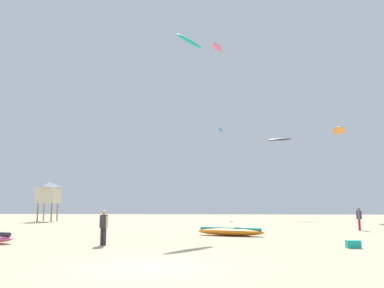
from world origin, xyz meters
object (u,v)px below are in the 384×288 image
at_px(kite_aloft_1, 339,131).
at_px(kite_aloft_7, 217,47).
at_px(kite_aloft_5, 221,130).
at_px(kite_aloft_6, 280,139).
at_px(person_midground, 359,217).
at_px(person_foreground, 104,225).
at_px(kite_grounded_mid, 230,232).
at_px(cooler_box, 353,244).
at_px(kite_aloft_2, 189,41).
at_px(lifeguard_tower, 49,192).

height_order(kite_aloft_1, kite_aloft_7, kite_aloft_7).
distance_m(kite_aloft_5, kite_aloft_6, 7.96).
relative_size(kite_aloft_5, kite_aloft_6, 0.68).
bearing_deg(person_midground, person_foreground, 59.56).
distance_m(kite_grounded_mid, kite_aloft_7, 26.75).
relative_size(person_foreground, person_midground, 0.98).
height_order(person_midground, kite_aloft_7, kite_aloft_7).
height_order(cooler_box, kite_aloft_2, kite_aloft_2).
distance_m(cooler_box, kite_aloft_1, 31.95).
distance_m(person_foreground, person_midground, 18.61).
bearing_deg(kite_aloft_6, person_foreground, -110.89).
relative_size(person_foreground, kite_aloft_6, 0.50).
height_order(person_midground, lifeguard_tower, lifeguard_tower).
bearing_deg(kite_aloft_1, kite_aloft_2, -135.61).
relative_size(kite_aloft_6, kite_aloft_7, 1.31).
bearing_deg(kite_aloft_5, kite_grounded_mid, -89.17).
bearing_deg(kite_aloft_1, person_foreground, -123.41).
xyz_separation_m(person_midground, kite_aloft_7, (-9.85, 13.48, 18.24)).
bearing_deg(cooler_box, kite_aloft_1, 74.22).
distance_m(lifeguard_tower, kite_aloft_2, 22.82).
bearing_deg(kite_aloft_2, kite_aloft_7, 79.34).
bearing_deg(kite_aloft_2, cooler_box, -59.26).
relative_size(kite_aloft_2, kite_aloft_7, 1.46).
bearing_deg(kite_aloft_7, kite_aloft_6, 49.67).
bearing_deg(kite_aloft_7, kite_aloft_1, 16.57).
bearing_deg(cooler_box, kite_aloft_7, 102.91).
bearing_deg(kite_aloft_5, kite_aloft_1, -26.30).
distance_m(person_midground, kite_aloft_7, 24.73).
distance_m(person_midground, kite_aloft_6, 24.71).
xyz_separation_m(person_foreground, kite_aloft_2, (2.84, 12.98, 14.06)).
xyz_separation_m(cooler_box, kite_aloft_2, (-7.93, 13.34, 14.81)).
relative_size(person_midground, kite_aloft_7, 0.67).
height_order(person_foreground, lifeguard_tower, lifeguard_tower).
bearing_deg(kite_aloft_7, person_midground, -53.86).
distance_m(kite_aloft_1, kite_aloft_2, 23.12).
relative_size(kite_grounded_mid, cooler_box, 7.41).
height_order(kite_aloft_2, kite_aloft_7, kite_aloft_7).
bearing_deg(kite_grounded_mid, kite_aloft_2, 112.26).
distance_m(kite_grounded_mid, kite_aloft_1, 28.40).
distance_m(person_foreground, kite_aloft_2, 19.35).
relative_size(lifeguard_tower, kite_aloft_5, 1.99).
bearing_deg(kite_aloft_5, person_midground, -68.67).
bearing_deg(person_midground, kite_aloft_7, -31.21).
height_order(person_foreground, kite_aloft_7, kite_aloft_7).
height_order(lifeguard_tower, cooler_box, lifeguard_tower).
distance_m(kite_aloft_1, kite_aloft_6, 7.96).
height_order(kite_aloft_6, kite_aloft_7, kite_aloft_7).
bearing_deg(kite_aloft_1, kite_aloft_5, 153.70).
height_order(lifeguard_tower, kite_aloft_1, kite_aloft_1).
xyz_separation_m(person_midground, kite_aloft_2, (-12.04, 1.81, 14.04)).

